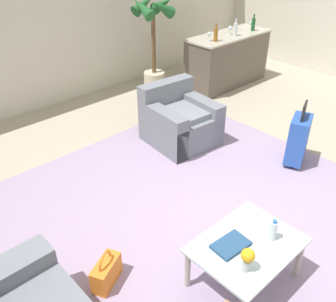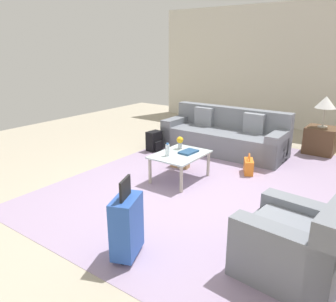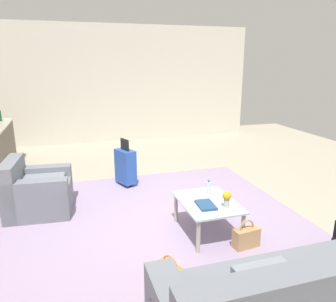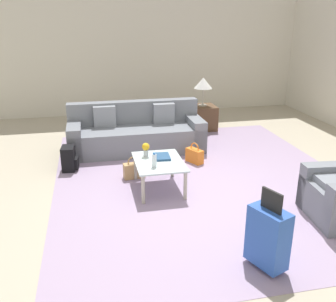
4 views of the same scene
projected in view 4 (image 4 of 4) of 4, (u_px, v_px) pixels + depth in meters
name	position (u px, v px, depth m)	size (l,w,h in m)	color
ground_plane	(200.00, 198.00, 5.18)	(12.00, 12.00, 0.00)	#A89E89
wall_left	(143.00, 51.00, 9.30)	(0.12, 8.00, 3.10)	beige
area_rug	(201.00, 179.00, 5.77)	(5.20, 4.40, 0.01)	#9984A3
couch	(136.00, 134.00, 6.98)	(0.90, 2.45, 0.87)	slate
coffee_table	(159.00, 165.00, 5.32)	(0.90, 0.68, 0.44)	silver
water_bottle	(154.00, 160.00, 5.07)	(0.06, 0.06, 0.20)	silver
coffee_table_book	(163.00, 157.00, 5.42)	(0.30, 0.20, 0.03)	navy
flower_vase	(146.00, 148.00, 5.43)	(0.11, 0.11, 0.21)	#B2B7BC
side_table	(202.00, 117.00, 8.23)	(0.56, 0.56, 0.53)	#513823
table_lamp	(203.00, 84.00, 7.98)	(0.39, 0.39, 0.61)	#ADA899
suitcase_blue	(268.00, 237.00, 3.63)	(0.45, 0.35, 0.85)	#2851AD
handbag_orange	(195.00, 155.00, 6.38)	(0.35, 0.27, 0.36)	orange
handbag_tan	(134.00, 170.00, 5.77)	(0.18, 0.33, 0.36)	tan
backpack_black	(69.00, 159.00, 6.05)	(0.32, 0.27, 0.40)	black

